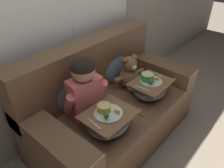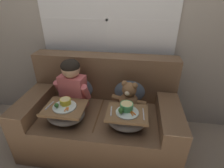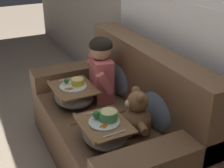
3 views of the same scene
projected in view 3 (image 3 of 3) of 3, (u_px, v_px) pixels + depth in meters
The scene contains 9 objects.
ground_plane at pixel (110, 160), 2.72m from camera, with size 14.00×14.00×0.00m, color tan.
wall_back_with_window at pixel (175, 3), 2.37m from camera, with size 8.00×0.08×2.60m.
couch at pixel (118, 124), 2.59m from camera, with size 1.67×0.90×0.99m.
throw_pillow_behind_child at pixel (121, 74), 2.79m from camera, with size 0.39×0.19×0.41m.
throw_pillow_behind_teddy at pixel (160, 105), 2.29m from camera, with size 0.39×0.19×0.41m.
child_figure at pixel (101, 66), 2.66m from camera, with size 0.41×0.22×0.56m.
teddy_bear at pixel (137, 115), 2.23m from camera, with size 0.38×0.27×0.35m.
lap_tray_child at pixel (74, 95), 2.65m from camera, with size 0.40×0.34×0.23m.
lap_tray_teddy at pixel (104, 131), 2.15m from camera, with size 0.39×0.31×0.24m.
Camera 3 is at (1.94, -0.95, 1.78)m, focal length 50.00 mm.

